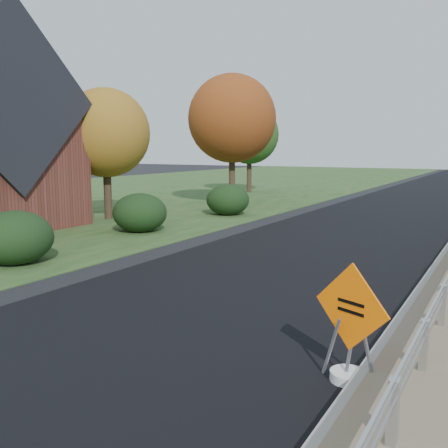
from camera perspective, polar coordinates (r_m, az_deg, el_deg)
The scene contains 9 objects.
grass_verge_near at distance 35.34m, azimuth -14.90°, elevation 3.14°, with size 30.00×120.00×0.03m, color #27461E.
milled_overlay at distance 25.65m, azimuth 17.94°, elevation 1.03°, with size 7.20×120.00×0.01m, color black.
hedge_south at distance 15.03m, azimuth -22.78°, elevation -1.42°, with size 2.09×2.09×1.52m, color black.
hedge_mid at distance 19.52m, azimuth -9.59°, elevation 1.30°, with size 2.09×2.09×1.52m, color black.
hedge_north at distance 24.16m, azimuth 0.44°, elevation 2.80°, with size 2.09×2.09×1.52m, color black.
tree_near_yellow at distance 23.19m, azimuth -13.37°, elevation 10.06°, with size 3.96×3.96×5.88m.
tree_near_red at distance 28.55m, azimuth 0.93°, elevation 11.94°, with size 4.95×4.95×7.35m.
tree_near_back at distance 36.99m, azimuth 2.92°, elevation 10.15°, with size 4.29×4.29×6.37m.
caution_sign at distance 7.29m, azimuth 14.12°, elevation -14.01°, with size 1.14×0.51×1.69m.
Camera 1 is at (0.87, -14.90, 3.20)m, focal length 40.00 mm.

